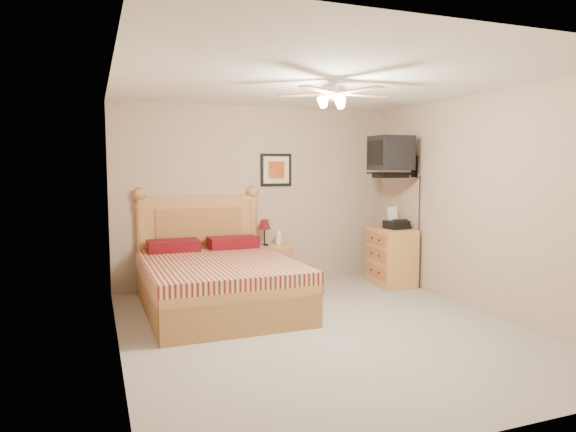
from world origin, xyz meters
name	(u,v)px	position (x,y,z in m)	size (l,w,h in m)	color
floor	(324,329)	(0.00, 0.00, 0.00)	(4.50, 4.50, 0.00)	gray
ceiling	(326,82)	(0.00, 0.00, 2.50)	(4.00, 4.50, 0.04)	white
wall_back	(258,196)	(0.00, 2.25, 1.25)	(4.00, 0.04, 2.50)	tan
wall_front	(484,238)	(0.00, -2.25, 1.25)	(4.00, 0.04, 2.50)	tan
wall_left	(116,215)	(-2.00, 0.00, 1.25)	(0.04, 4.50, 2.50)	tan
wall_right	(483,203)	(2.00, 0.00, 1.25)	(0.04, 4.50, 2.50)	tan
bed	(218,250)	(-0.84, 1.12, 0.70)	(1.65, 2.17, 1.41)	#BA753D
nightstand	(272,266)	(0.13, 2.00, 0.29)	(0.53, 0.40, 0.57)	#AC8241
table_lamp	(264,232)	(0.04, 2.06, 0.75)	(0.20, 0.20, 0.36)	#5D1215
lotion_bottle	(278,236)	(0.24, 2.04, 0.69)	(0.09, 0.09, 0.24)	silver
framed_picture	(276,170)	(0.27, 2.23, 1.62)	(0.46, 0.04, 0.46)	black
dresser	(392,257)	(1.73, 1.48, 0.40)	(0.47, 0.68, 0.80)	#AC7A4A
fax_machine	(396,218)	(1.76, 1.42, 0.95)	(0.28, 0.30, 0.30)	black
magazine_lower	(379,226)	(1.68, 1.73, 0.82)	(0.19, 0.26, 0.02)	#AEA38B
magazine_upper	(378,224)	(1.67, 1.75, 0.84)	(0.22, 0.30, 0.02)	gray
wall_tv	(400,156)	(1.75, 1.34, 1.81)	(0.56, 0.46, 0.58)	black
ceiling_fan	(334,94)	(0.00, -0.20, 2.36)	(1.14, 1.14, 0.28)	white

